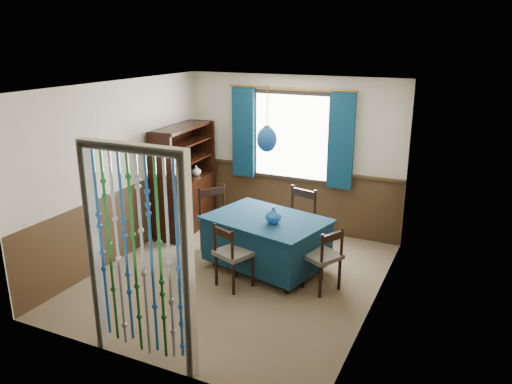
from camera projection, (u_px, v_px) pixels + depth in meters
The scene contains 22 objects.
floor at pixel (236, 277), 6.64m from camera, with size 4.00×4.00×0.00m, color brown.
ceiling at pixel (233, 86), 5.89m from camera, with size 4.00×4.00×0.00m, color silver.
wall_back at pixel (292, 154), 7.99m from camera, with size 3.60×3.60×0.00m, color beige.
wall_front at pixel (133, 245), 4.53m from camera, with size 3.60×3.60×0.00m, color beige.
wall_left at pixel (121, 171), 6.99m from camera, with size 4.00×4.00×0.00m, color beige.
wall_right at pixel (379, 207), 5.53m from camera, with size 4.00×4.00×0.00m, color beige.
wainscot_back at pixel (291, 199), 8.20m from camera, with size 3.60×3.60×0.00m, color #3E2A17.
wainscot_front at pixel (140, 316), 4.77m from camera, with size 3.60×3.60×0.00m, color #3E2A17.
wainscot_left at pixel (126, 222), 7.21m from camera, with size 4.00×4.00×0.00m, color #3E2A17.
wainscot_right at pixel (373, 268), 5.76m from camera, with size 4.00×4.00×0.00m, color #3E2A17.
window at pixel (291, 137), 7.86m from camera, with size 1.32×0.12×1.42m, color black.
doorway at pixel (139, 262), 4.65m from camera, with size 1.16×0.12×2.18m, color silver, non-canonical shape.
dining_table at pixel (266, 240), 6.74m from camera, with size 1.75×1.39×0.74m.
chair_near at pixel (232, 254), 6.26m from camera, with size 0.54×0.53×0.85m.
chair_far at pixel (296, 220), 7.23m from camera, with size 0.58×0.56×0.97m.
chair_left at pixel (218, 219), 7.30m from camera, with size 0.64×0.64×0.97m.
chair_right at pixel (323, 257), 6.18m from camera, with size 0.54×0.55×0.84m.
sideboard at pixel (185, 194), 8.12m from camera, with size 0.54×1.34×1.72m.
pendant_lamp at pixel (267, 139), 6.33m from camera, with size 0.26×0.26×0.85m.
vase_table at pixel (273, 216), 6.45m from camera, with size 0.19×0.19×0.20m, color navy.
bowl_shelf at pixel (176, 163), 7.66m from camera, with size 0.22×0.22×0.05m, color beige.
vase_sideboard at pixel (196, 170), 8.24m from camera, with size 0.18×0.18×0.19m, color beige.
Camera 1 is at (2.79, -5.31, 3.07)m, focal length 35.00 mm.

